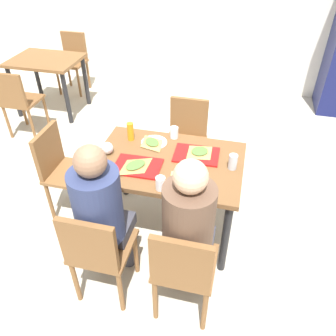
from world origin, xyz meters
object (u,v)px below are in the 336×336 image
object	(u,v)px
chair_near_right	(183,268)
plastic_cup_b	(160,183)
plastic_cup_a	(174,133)
foil_bundle	(107,148)
soda_can	(233,162)
chair_far_side	(187,135)
pizza_slice_b	(200,152)
chair_near_left	(98,250)
background_chair_near	(18,99)
main_table	(168,170)
tray_red_near	(138,166)
condiment_bottle	(130,132)
chair_left_end	(62,167)
tray_red_far	(196,155)
person_in_brown_jacket	(189,225)
pizza_slice_d	(183,177)
paper_plate_near_edge	(184,181)
pizza_slice_c	(152,143)
person_in_red	(101,209)
background_chair_far	(73,58)
background_table	(47,68)
pizza_slice_a	(136,165)
paper_plate_center	(154,142)

from	to	relation	value
chair_near_right	plastic_cup_b	world-z (taller)	chair_near_right
plastic_cup_a	foil_bundle	bearing A→B (deg)	-142.45
plastic_cup_a	soda_can	size ratio (longest dim) A/B	0.82
chair_far_side	pizza_slice_b	size ratio (longest dim) A/B	3.26
chair_near_left	background_chair_near	size ratio (longest dim) A/B	1.00
main_table	tray_red_near	size ratio (longest dim) A/B	3.27
chair_far_side	condiment_bottle	size ratio (longest dim) A/B	5.43
chair_left_end	tray_red_far	size ratio (longest dim) A/B	2.41
person_in_brown_jacket	plastic_cup_a	world-z (taller)	person_in_brown_jacket
person_in_brown_jacket	pizza_slice_d	world-z (taller)	person_in_brown_jacket
main_table	paper_plate_near_edge	xyz separation A→B (m)	(0.18, -0.22, 0.10)
chair_far_side	tray_red_far	bearing A→B (deg)	-72.77
background_chair_near	pizza_slice_c	bearing A→B (deg)	-24.87
main_table	person_in_red	distance (m)	0.72
main_table	chair_near_right	bearing A→B (deg)	-69.45
chair_near_right	tray_red_near	bearing A→B (deg)	127.83
person_in_brown_jacket	foil_bundle	bearing A→B (deg)	141.82
tray_red_near	background_chair_far	bearing A→B (deg)	125.49
person_in_red	paper_plate_near_edge	world-z (taller)	person_in_red
background_table	chair_near_right	bearing A→B (deg)	-47.12
plastic_cup_b	tray_red_far	bearing A→B (deg)	69.11
chair_left_end	pizza_slice_a	distance (m)	0.81
person_in_red	plastic_cup_b	bearing A→B (deg)	43.10
person_in_brown_jacket	background_chair_near	xyz separation A→B (m)	(-2.43, 1.74, -0.25)
pizza_slice_c	pizza_slice_a	bearing A→B (deg)	-95.08
tray_red_far	plastic_cup_a	bearing A→B (deg)	136.78
pizza_slice_a	plastic_cup_a	bearing A→B (deg)	69.26
pizza_slice_c	background_chair_near	bearing A→B (deg)	155.13
person_in_red	pizza_slice_c	distance (m)	0.85
tray_red_far	background_chair_near	distance (m)	2.55
paper_plate_center	plastic_cup_a	world-z (taller)	plastic_cup_a
main_table	tray_red_far	distance (m)	0.26
paper_plate_center	paper_plate_near_edge	size ratio (longest dim) A/B	1.00
tray_red_far	paper_plate_near_edge	xyz separation A→B (m)	(-0.03, -0.34, -0.00)
tray_red_far	background_chair_far	distance (m)	3.39
chair_near_right	background_chair_near	size ratio (longest dim) A/B	1.00
paper_plate_center	main_table	bearing A→B (deg)	-51.41
paper_plate_center	background_chair_near	distance (m)	2.16
paper_plate_near_edge	pizza_slice_c	size ratio (longest dim) A/B	0.86
condiment_bottle	chair_near_right	bearing A→B (deg)	-56.07
tray_red_near	pizza_slice_b	distance (m)	0.52
chair_near_right	paper_plate_near_edge	bearing A→B (deg)	101.79
pizza_slice_a	plastic_cup_b	distance (m)	0.31
main_table	plastic_cup_a	world-z (taller)	plastic_cup_a
background_chair_near	chair_near_right	bearing A→B (deg)	-37.77
soda_can	chair_near_right	bearing A→B (deg)	-104.35
main_table	pizza_slice_b	bearing A→B (deg)	32.53
tray_red_near	paper_plate_center	bearing A→B (deg)	85.35
pizza_slice_b	soda_can	xyz separation A→B (m)	(0.27, -0.12, 0.04)
chair_near_right	person_in_brown_jacket	bearing A→B (deg)	90.00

